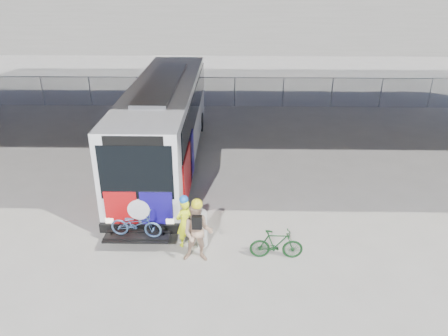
{
  "coord_description": "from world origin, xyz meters",
  "views": [
    {
      "loc": [
        0.87,
        -14.48,
        7.89
      ],
      "look_at": [
        0.6,
        -0.78,
        1.6
      ],
      "focal_mm": 35.0,
      "sensor_mm": 36.0,
      "label": 1
    }
  ],
  "objects_px": {
    "bus": "(165,117)",
    "cyclist_hivis": "(185,222)",
    "cyclist_tan": "(198,232)",
    "bike_parked": "(276,244)",
    "bollard": "(202,226)"
  },
  "relations": [
    {
      "from": "bus",
      "to": "bollard",
      "type": "height_order",
      "value": "bus"
    },
    {
      "from": "bollard",
      "to": "bike_parked",
      "type": "height_order",
      "value": "bollard"
    },
    {
      "from": "cyclist_tan",
      "to": "bike_parked",
      "type": "distance_m",
      "value": 2.36
    },
    {
      "from": "bollard",
      "to": "cyclist_tan",
      "type": "relative_size",
      "value": 0.63
    },
    {
      "from": "bus",
      "to": "bike_parked",
      "type": "bearing_deg",
      "value": -58.83
    },
    {
      "from": "bollard",
      "to": "bike_parked",
      "type": "bearing_deg",
      "value": -15.18
    },
    {
      "from": "cyclist_tan",
      "to": "bike_parked",
      "type": "bearing_deg",
      "value": 5.85
    },
    {
      "from": "cyclist_tan",
      "to": "bollard",
      "type": "bearing_deg",
      "value": 87.36
    },
    {
      "from": "bus",
      "to": "cyclist_tan",
      "type": "height_order",
      "value": "bus"
    },
    {
      "from": "cyclist_tan",
      "to": "cyclist_hivis",
      "type": "bearing_deg",
      "value": 123.45
    },
    {
      "from": "bollard",
      "to": "cyclist_tan",
      "type": "xyz_separation_m",
      "value": [
        -0.06,
        -0.75,
        0.28
      ]
    },
    {
      "from": "bus",
      "to": "cyclist_hivis",
      "type": "xyz_separation_m",
      "value": [
        1.44,
        -6.34,
        -1.27
      ]
    },
    {
      "from": "bus",
      "to": "cyclist_tan",
      "type": "relative_size",
      "value": 6.31
    },
    {
      "from": "cyclist_hivis",
      "to": "bike_parked",
      "type": "distance_m",
      "value": 2.85
    },
    {
      "from": "bollard",
      "to": "bike_parked",
      "type": "distance_m",
      "value": 2.33
    }
  ]
}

